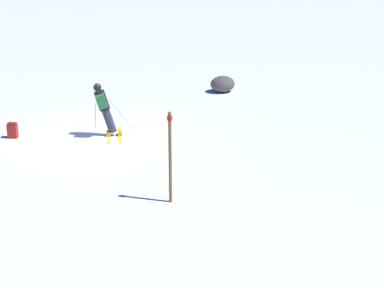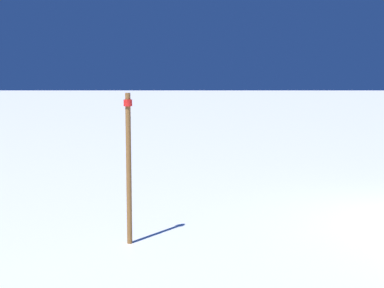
# 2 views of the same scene
# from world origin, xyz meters

# --- Properties ---
(trail_marker) EXTENTS (0.13, 0.13, 2.31)m
(trail_marker) POSITION_xyz_m (-0.86, 5.49, 1.26)
(trail_marker) COLOR brown
(trail_marker) RESTS_ON ground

